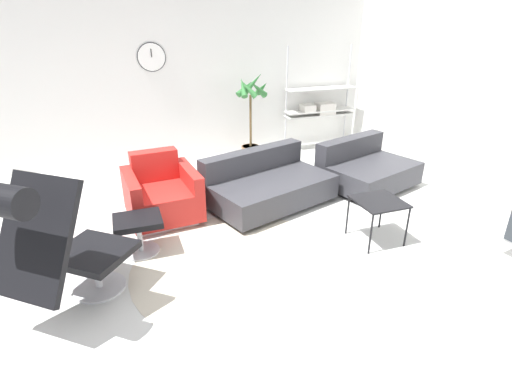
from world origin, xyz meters
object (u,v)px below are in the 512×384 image
(couch_second, at_px, (366,170))
(shelf_unit, at_px, (320,106))
(lounge_chair, at_px, (48,236))
(armchair_red, at_px, (162,196))
(couch_low, at_px, (267,186))
(potted_plant, at_px, (251,122))
(ottoman, at_px, (138,227))
(side_table, at_px, (379,204))

(couch_second, height_order, shelf_unit, shelf_unit)
(lounge_chair, bearing_deg, couch_second, 61.20)
(armchair_red, bearing_deg, couch_low, 173.17)
(couch_second, distance_m, potted_plant, 1.96)
(armchair_red, height_order, couch_low, armchair_red)
(lounge_chair, xyz_separation_m, potted_plant, (2.58, 3.06, -0.09))
(ottoman, bearing_deg, lounge_chair, -129.01)
(ottoman, relative_size, shelf_unit, 0.26)
(armchair_red, distance_m, side_table, 2.40)
(lounge_chair, height_order, shelf_unit, shelf_unit)
(side_table, distance_m, shelf_unit, 3.35)
(armchair_red, bearing_deg, side_table, 142.57)
(side_table, bearing_deg, shelf_unit, 72.73)
(lounge_chair, distance_m, potted_plant, 4.00)
(lounge_chair, distance_m, couch_second, 4.05)
(lounge_chair, relative_size, couch_low, 0.74)
(couch_low, relative_size, potted_plant, 1.22)
(armchair_red, height_order, potted_plant, potted_plant)
(ottoman, xyz_separation_m, potted_plant, (1.95, 2.27, 0.36))
(ottoman, relative_size, couch_low, 0.27)
(side_table, bearing_deg, lounge_chair, -176.02)
(lounge_chair, bearing_deg, shelf_unit, 79.50)
(side_table, distance_m, potted_plant, 2.89)
(side_table, bearing_deg, couch_low, 120.99)
(lounge_chair, height_order, ottoman, lounge_chair)
(couch_second, height_order, side_table, couch_second)
(couch_second, xyz_separation_m, side_table, (-0.74, -1.31, 0.19))
(lounge_chair, xyz_separation_m, couch_low, (2.24, 1.44, -0.51))
(lounge_chair, relative_size, shelf_unit, 0.73)
(ottoman, distance_m, potted_plant, 3.02)
(ottoman, bearing_deg, couch_low, 22.44)
(side_table, relative_size, shelf_unit, 0.27)
(lounge_chair, distance_m, side_table, 3.00)
(lounge_chair, height_order, potted_plant, potted_plant)
(ottoman, bearing_deg, couch_second, 13.39)
(shelf_unit, bearing_deg, lounge_chair, -139.51)
(lounge_chair, relative_size, side_table, 2.70)
(couch_second, bearing_deg, ottoman, -4.90)
(couch_low, xyz_separation_m, potted_plant, (0.35, 1.61, 0.41))
(side_table, bearing_deg, couch_second, 60.57)
(couch_second, bearing_deg, couch_low, -15.51)
(lounge_chair, xyz_separation_m, side_table, (2.98, 0.21, -0.32))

